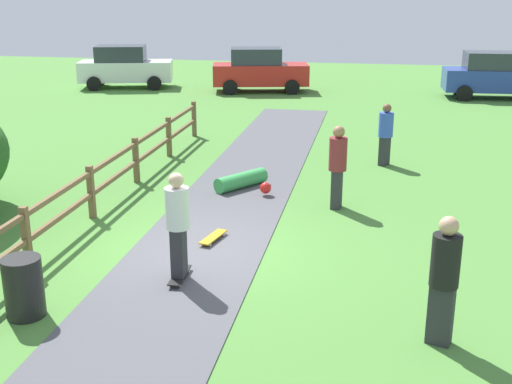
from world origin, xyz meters
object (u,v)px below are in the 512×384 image
(skater_fallen, at_px, (243,181))
(skater_riding, at_px, (178,221))
(bystander_blue, at_px, (386,132))
(trash_bin, at_px, (24,287))
(bystander_black, at_px, (444,275))
(bystander_maroon, at_px, (338,163))
(parked_car_red, at_px, (259,70))
(parked_car_blue, at_px, (495,75))
(skateboard_loose, at_px, (213,237))
(parked_car_white, at_px, (125,67))

(skater_fallen, bearing_deg, skater_riding, -90.16)
(skater_riding, height_order, bystander_blue, skater_riding)
(trash_bin, bearing_deg, bystander_black, 3.09)
(bystander_maroon, xyz_separation_m, parked_car_red, (-4.48, 15.42, -0.04))
(skater_fallen, bearing_deg, bystander_blue, 40.87)
(trash_bin, height_order, skater_riding, skater_riding)
(skater_riding, bearing_deg, parked_car_blue, 68.31)
(bystander_black, distance_m, bystander_blue, 9.10)
(skater_fallen, xyz_separation_m, parked_car_blue, (7.75, 14.49, 0.76))
(skateboard_loose, distance_m, parked_car_white, 19.80)
(bystander_blue, bearing_deg, skater_riding, -112.57)
(skater_fallen, xyz_separation_m, bystander_maroon, (2.23, -0.94, 0.79))
(bystander_black, bearing_deg, skateboard_loose, 142.43)
(bystander_black, relative_size, bystander_blue, 1.10)
(parked_car_red, bearing_deg, trash_bin, -88.95)
(skater_fallen, distance_m, parked_car_red, 14.68)
(skater_riding, distance_m, bystander_maroon, 4.67)
(skateboard_loose, xyz_separation_m, bystander_black, (3.85, -2.96, 0.91))
(trash_bin, relative_size, skater_fallen, 0.66)
(bystander_black, bearing_deg, trash_bin, -176.91)
(trash_bin, bearing_deg, bystander_blue, 61.48)
(bystander_black, bearing_deg, bystander_blue, 94.51)
(bystander_maroon, bearing_deg, parked_car_blue, 70.32)
(bystander_maroon, bearing_deg, skater_riding, -118.78)
(skater_riding, relative_size, parked_car_white, 0.40)
(bystander_maroon, distance_m, parked_car_blue, 16.39)
(skater_riding, relative_size, parked_car_blue, 0.42)
(bystander_black, bearing_deg, parked_car_blue, 79.64)
(parked_car_red, relative_size, parked_car_white, 1.00)
(trash_bin, relative_size, parked_car_white, 0.20)
(skater_riding, relative_size, bystander_black, 1.00)
(skater_riding, distance_m, skateboard_loose, 1.97)
(trash_bin, relative_size, bystander_blue, 0.55)
(skater_riding, height_order, bystander_black, skater_riding)
(parked_car_blue, bearing_deg, trash_bin, -114.51)
(skater_fallen, bearing_deg, parked_car_white, 120.59)
(parked_car_white, relative_size, parked_car_blue, 1.05)
(skateboard_loose, relative_size, parked_car_blue, 0.19)
(skater_fallen, relative_size, parked_car_red, 0.30)
(trash_bin, height_order, parked_car_blue, parked_car_blue)
(skateboard_loose, height_order, parked_car_white, parked_car_white)
(skater_riding, xyz_separation_m, skateboard_loose, (0.12, 1.73, -0.93))
(trash_bin, xyz_separation_m, skater_fallen, (1.85, 6.58, -0.25))
(skateboard_loose, height_order, bystander_blue, bystander_blue)
(bystander_blue, height_order, bystander_maroon, bystander_maroon)
(bystander_blue, distance_m, parked_car_blue, 12.52)
(trash_bin, xyz_separation_m, skater_riding, (1.84, 1.54, 0.57))
(bystander_blue, xyz_separation_m, parked_car_blue, (4.51, 11.68, 0.06))
(skateboard_loose, bearing_deg, skater_riding, -94.07)
(bystander_black, xyz_separation_m, parked_car_blue, (3.79, 20.76, -0.04))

